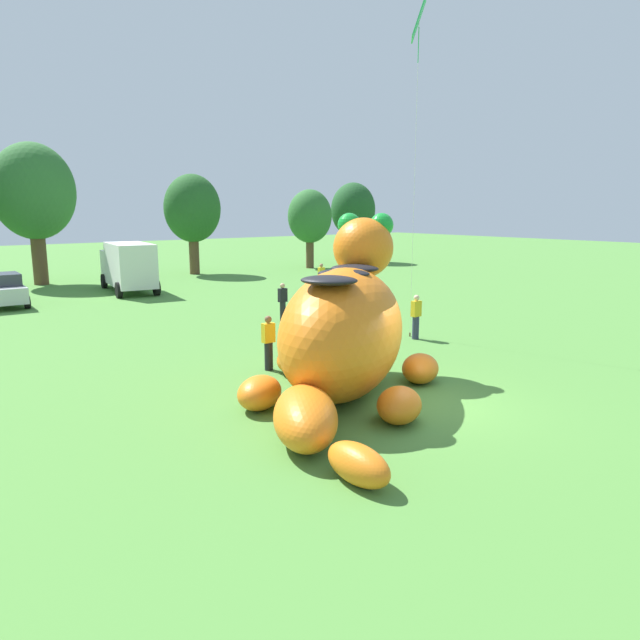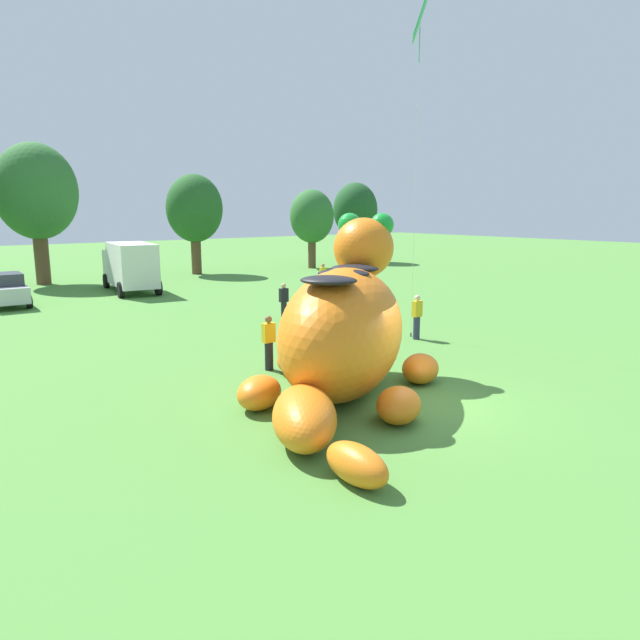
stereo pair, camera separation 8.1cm
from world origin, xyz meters
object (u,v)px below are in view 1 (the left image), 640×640
(tethered_flying_kite, at_px, (419,25))
(spectator_wandering, at_px, (321,278))
(giant_inflatable_creature, at_px, (344,331))
(car_silver, at_px, (4,290))
(spectator_far_side, at_px, (416,317))
(box_truck, at_px, (128,265))
(spectator_near_inflatable, at_px, (268,343))
(spectator_by_cars, at_px, (283,303))

(tethered_flying_kite, bearing_deg, spectator_wandering, 67.56)
(giant_inflatable_creature, bearing_deg, spectator_wandering, 53.74)
(car_silver, relative_size, tethered_flying_kite, 0.34)
(spectator_wandering, bearing_deg, spectator_far_side, -112.37)
(box_truck, bearing_deg, giant_inflatable_creature, -96.31)
(car_silver, relative_size, box_truck, 0.63)
(spectator_near_inflatable, bearing_deg, tethered_flying_kite, 5.56)
(car_silver, xyz_separation_m, spectator_by_cars, (9.00, -12.02, -0.01))
(box_truck, relative_size, tethered_flying_kite, 0.54)
(car_silver, distance_m, spectator_by_cars, 15.02)
(spectator_far_side, bearing_deg, spectator_near_inflatable, -177.99)
(box_truck, bearing_deg, spectator_wandering, -37.90)
(car_silver, xyz_separation_m, spectator_near_inflatable, (4.18, -18.33, -0.01))
(box_truck, relative_size, spectator_near_inflatable, 3.87)
(spectator_by_cars, bearing_deg, tethered_flying_kite, -68.75)
(giant_inflatable_creature, distance_m, spectator_wandering, 19.83)
(spectator_far_side, distance_m, tethered_flying_kite, 10.51)
(spectator_far_side, bearing_deg, car_silver, 121.36)
(giant_inflatable_creature, relative_size, box_truck, 1.25)
(car_silver, distance_m, spectator_wandering, 17.10)
(car_silver, height_order, spectator_by_cars, car_silver)
(spectator_near_inflatable, relative_size, spectator_wandering, 1.00)
(giant_inflatable_creature, xyz_separation_m, car_silver, (-4.43, 21.61, -0.90))
(car_silver, xyz_separation_m, spectator_wandering, (16.15, -5.64, -0.01))
(spectator_near_inflatable, xyz_separation_m, spectator_far_side, (6.84, 0.24, 0.00))
(spectator_wandering, xyz_separation_m, tethered_flying_kite, (-4.96, -12.01, 10.50))
(tethered_flying_kite, bearing_deg, spectator_by_cars, 111.25)
(spectator_far_side, bearing_deg, box_truck, 101.64)
(giant_inflatable_creature, xyz_separation_m, spectator_far_side, (6.59, 3.52, -0.90))
(spectator_wandering, bearing_deg, car_silver, 160.75)
(spectator_by_cars, height_order, spectator_far_side, same)
(spectator_by_cars, relative_size, tethered_flying_kite, 0.14)
(spectator_near_inflatable, distance_m, spectator_by_cars, 7.94)
(spectator_near_inflatable, relative_size, spectator_far_side, 1.00)
(giant_inflatable_creature, relative_size, spectator_far_side, 4.83)
(giant_inflatable_creature, relative_size, spectator_by_cars, 4.83)
(spectator_near_inflatable, bearing_deg, spectator_far_side, 2.01)
(spectator_by_cars, bearing_deg, spectator_near_inflatable, -127.38)
(box_truck, bearing_deg, spectator_far_side, -78.36)
(giant_inflatable_creature, distance_m, spectator_far_side, 7.52)
(box_truck, distance_m, tethered_flying_kite, 21.88)
(spectator_by_cars, distance_m, spectator_wandering, 9.58)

